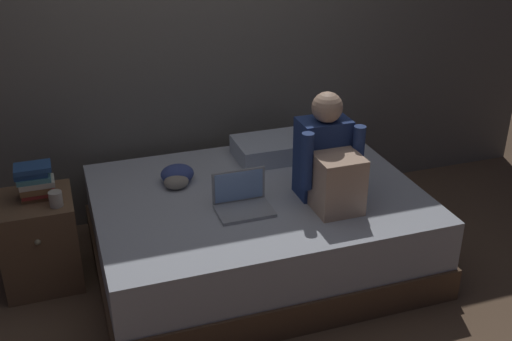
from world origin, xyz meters
The scene contains 10 objects.
ground_plane centered at (0.00, 0.00, 0.00)m, with size 8.00×8.00×0.00m, color brown.
wall_back centered at (0.00, 1.20, 1.35)m, with size 5.60×0.10×2.70m, color slate.
bed centered at (0.20, 0.30, 0.26)m, with size 2.00×1.50×0.52m.
nightstand centered at (-1.10, 0.54, 0.28)m, with size 0.44×0.46×0.56m.
person_sitting centered at (0.56, 0.07, 0.77)m, with size 0.39×0.44×0.66m.
laptop centered at (0.05, 0.13, 0.57)m, with size 0.32×0.23×0.22m.
pillow centered at (0.49, 0.75, 0.58)m, with size 0.56×0.36×0.13m, color silver.
book_stack centered at (-1.07, 0.56, 0.67)m, with size 0.21×0.17×0.21m.
mug centered at (-0.97, 0.42, 0.61)m, with size 0.08×0.08×0.09m, color #BCB2A3.
clothes_pile centered at (-0.23, 0.58, 0.57)m, with size 0.21×0.25×0.12m.
Camera 1 is at (-0.89, -2.89, 2.30)m, focal length 43.69 mm.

